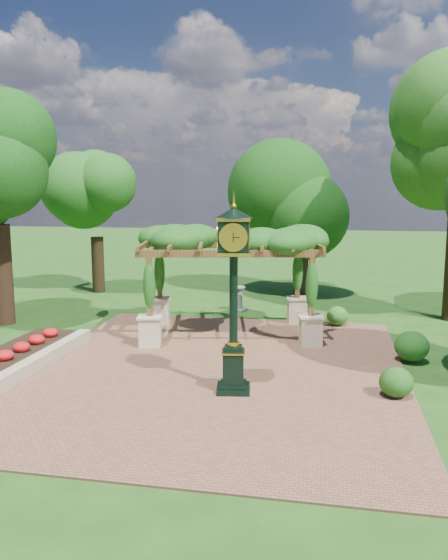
# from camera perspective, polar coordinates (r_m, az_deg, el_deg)

# --- Properties ---
(ground) EXTENTS (120.00, 120.00, 0.00)m
(ground) POSITION_cam_1_polar(r_m,az_deg,el_deg) (13.86, -1.99, -10.63)
(ground) COLOR #1E4714
(ground) RESTS_ON ground
(brick_plaza) EXTENTS (10.00, 12.00, 0.04)m
(brick_plaza) POSITION_cam_1_polar(r_m,az_deg,el_deg) (14.77, -1.12, -9.28)
(brick_plaza) COLOR brown
(brick_plaza) RESTS_ON ground
(border_wall) EXTENTS (0.35, 5.00, 0.40)m
(border_wall) POSITION_cam_1_polar(r_m,az_deg,el_deg) (15.85, -18.16, -7.78)
(border_wall) COLOR #C6B793
(border_wall) RESTS_ON ground
(flower_bed) EXTENTS (1.50, 5.00, 0.36)m
(flower_bed) POSITION_cam_1_polar(r_m,az_deg,el_deg) (16.31, -20.95, -7.54)
(flower_bed) COLOR red
(flower_bed) RESTS_ON ground
(pedestal_clock) EXTENTS (0.98, 0.98, 4.40)m
(pedestal_clock) POSITION_cam_1_polar(r_m,az_deg,el_deg) (12.50, 1.01, -0.28)
(pedestal_clock) COLOR black
(pedestal_clock) RESTS_ON brick_plaza
(pergola) EXTENTS (6.31, 4.64, 3.60)m
(pergola) POSITION_cam_1_polar(r_m,az_deg,el_deg) (17.83, 0.59, 3.51)
(pergola) COLOR beige
(pergola) RESTS_ON brick_plaza
(sundial) EXTENTS (0.72, 0.72, 1.00)m
(sundial) POSITION_cam_1_polar(r_m,az_deg,el_deg) (21.86, 1.56, -2.14)
(sundial) COLOR gray
(sundial) RESTS_ON ground
(shrub_front) EXTENTS (0.81, 0.81, 0.69)m
(shrub_front) POSITION_cam_1_polar(r_m,az_deg,el_deg) (13.29, 17.55, -10.15)
(shrub_front) COLOR #1F5016
(shrub_front) RESTS_ON brick_plaza
(shrub_mid) EXTENTS (1.12, 1.12, 0.85)m
(shrub_mid) POSITION_cam_1_polar(r_m,az_deg,el_deg) (16.13, 19.03, -6.56)
(shrub_mid) COLOR #1D4E15
(shrub_mid) RESTS_ON brick_plaza
(shrub_back) EXTENTS (0.89, 0.89, 0.68)m
(shrub_back) POSITION_cam_1_polar(r_m,az_deg,el_deg) (19.76, 11.76, -3.69)
(shrub_back) COLOR #255F1B
(shrub_back) RESTS_ON brick_plaza
(tree_west_far) EXTENTS (3.18, 3.18, 6.81)m
(tree_west_far) POSITION_cam_1_polar(r_m,az_deg,el_deg) (26.53, -13.29, 8.74)
(tree_west_far) COLOR #302012
(tree_west_far) RESTS_ON ground
(tree_north) EXTENTS (4.46, 4.46, 6.72)m
(tree_north) POSITION_cam_1_polar(r_m,az_deg,el_deg) (25.27, 8.25, 8.80)
(tree_north) COLOR #382516
(tree_north) RESTS_ON ground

